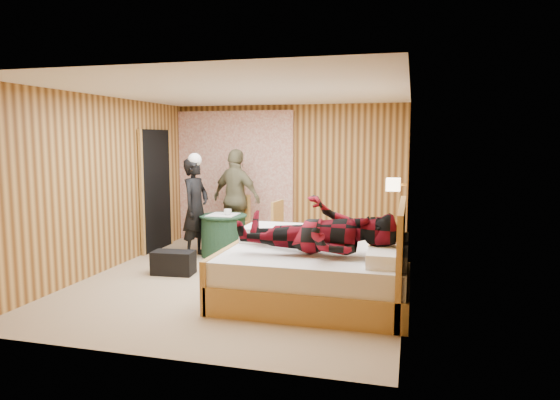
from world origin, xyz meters
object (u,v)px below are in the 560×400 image
(nightstand, at_px, (387,264))
(chair_near, at_px, (271,226))
(round_table, at_px, (223,235))
(duffel_bag, at_px, (173,263))
(chair_far, at_px, (237,217))
(woman_standing, at_px, (196,208))
(man_at_table, at_px, (237,199))
(man_on_bed, at_px, (318,218))
(bed, at_px, (318,272))
(wall_lamp, at_px, (393,184))

(nightstand, relative_size, chair_near, 0.66)
(round_table, distance_m, duffel_bag, 1.27)
(chair_far, relative_size, duffel_bag, 1.61)
(duffel_bag, distance_m, woman_standing, 1.27)
(round_table, height_order, chair_near, chair_near)
(woman_standing, bearing_deg, round_table, -63.71)
(man_at_table, bearing_deg, round_table, 111.64)
(chair_far, bearing_deg, man_on_bed, -48.88)
(nightstand, bearing_deg, chair_far, 146.53)
(bed, xyz_separation_m, duffel_bag, (-2.17, 0.59, -0.17))
(nightstand, xyz_separation_m, man_on_bed, (-0.73, -0.91, 0.71))
(duffel_bag, height_order, man_at_table, man_at_table)
(wall_lamp, height_order, man_on_bed, man_on_bed)
(round_table, bearing_deg, woman_standing, -162.18)
(nightstand, height_order, man_on_bed, man_on_bed)
(chair_near, distance_m, woman_standing, 1.27)
(round_table, relative_size, duffel_bag, 1.33)
(bed, bearing_deg, duffel_bag, 164.90)
(woman_standing, bearing_deg, chair_far, -21.00)
(man_on_bed, bearing_deg, bed, 97.79)
(chair_far, bearing_deg, round_table, -85.42)
(nightstand, height_order, duffel_bag, nightstand)
(nightstand, relative_size, round_table, 0.81)
(chair_near, distance_m, man_on_bed, 2.30)
(chair_far, height_order, woman_standing, woman_standing)
(nightstand, relative_size, man_on_bed, 0.35)
(duffel_bag, height_order, man_on_bed, man_on_bed)
(wall_lamp, height_order, nightstand, wall_lamp)
(round_table, height_order, man_at_table, man_at_table)
(woman_standing, distance_m, man_at_table, 0.89)
(chair_near, bearing_deg, bed, 39.00)
(wall_lamp, bearing_deg, chair_far, 152.49)
(nightstand, height_order, woman_standing, woman_standing)
(nightstand, height_order, chair_near, chair_near)
(bed, xyz_separation_m, round_table, (-1.90, 1.81, 0.00))
(chair_far, distance_m, man_at_table, 0.32)
(chair_far, bearing_deg, nightstand, -28.20)
(wall_lamp, height_order, woman_standing, woman_standing)
(round_table, relative_size, chair_near, 0.82)
(chair_far, bearing_deg, chair_near, -35.01)
(bed, distance_m, chair_near, 2.05)
(wall_lamp, distance_m, chair_near, 2.14)
(chair_far, xyz_separation_m, man_on_bed, (1.92, -2.66, 0.48))
(woman_standing, distance_m, man_on_bed, 3.03)
(bed, xyz_separation_m, man_on_bed, (0.03, -0.23, 0.68))
(bed, xyz_separation_m, chair_far, (-1.89, 2.43, 0.20))
(wall_lamp, xyz_separation_m, man_on_bed, (-0.77, -1.26, -0.28))
(nightstand, relative_size, man_at_table, 0.36)
(woman_standing, relative_size, man_at_table, 0.92)
(round_table, relative_size, man_on_bed, 0.43)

